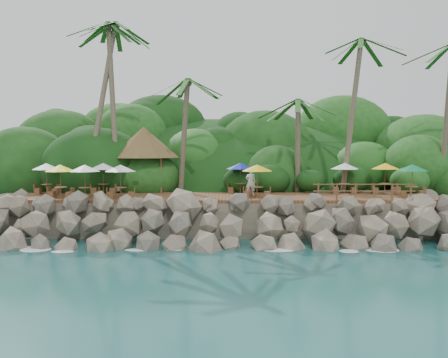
{
  "coord_description": "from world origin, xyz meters",
  "views": [
    {
      "loc": [
        0.21,
        -24.81,
        5.56
      ],
      "look_at": [
        0.0,
        6.0,
        3.4
      ],
      "focal_mm": 38.39,
      "sensor_mm": 36.0,
      "label": 1
    }
  ],
  "objects": [
    {
      "name": "ground",
      "position": [
        0.0,
        0.0,
        0.0
      ],
      "size": [
        140.0,
        140.0,
        0.0
      ],
      "primitive_type": "plane",
      "color": "#19514F",
      "rests_on": "ground"
    },
    {
      "name": "seawall",
      "position": [
        0.0,
        2.0,
        1.15
      ],
      "size": [
        29.0,
        4.0,
        2.3
      ],
      "primitive_type": null,
      "color": "gray",
      "rests_on": "ground"
    },
    {
      "name": "waiter",
      "position": [
        1.72,
        6.07,
        3.18
      ],
      "size": [
        0.67,
        0.46,
        1.77
      ],
      "primitive_type": "imported",
      "rotation": [
        0.0,
        0.0,
        3.2
      ],
      "color": "white",
      "rests_on": "terrace"
    },
    {
      "name": "palapa",
      "position": [
        -5.77,
        9.5,
        5.79
      ],
      "size": [
        5.06,
        5.06,
        4.6
      ],
      "color": "brown",
      "rests_on": "ground"
    },
    {
      "name": "dining_clusters",
      "position": [
        -1.08,
        6.0,
        4.03
      ],
      "size": [
        25.53,
        5.13,
        2.09
      ],
      "color": "brown",
      "rests_on": "terrace"
    },
    {
      "name": "palms",
      "position": [
        1.68,
        8.72,
        12.1
      ],
      "size": [
        29.89,
        6.7,
        13.37
      ],
      "color": "brown",
      "rests_on": "ground"
    },
    {
      "name": "railing",
      "position": [
        8.4,
        3.65,
        2.91
      ],
      "size": [
        6.1,
        0.1,
        1.0
      ],
      "color": "brown",
      "rests_on": "terrace"
    },
    {
      "name": "foam_line",
      "position": [
        0.0,
        0.3,
        0.03
      ],
      "size": [
        25.2,
        0.8,
        0.06
      ],
      "color": "white",
      "rests_on": "ground"
    },
    {
      "name": "terrace",
      "position": [
        0.0,
        6.0,
        2.2
      ],
      "size": [
        26.0,
        5.0,
        0.2
      ],
      "primitive_type": "cube",
      "color": "brown",
      "rests_on": "land_base"
    },
    {
      "name": "land_base",
      "position": [
        0.0,
        16.0,
        1.05
      ],
      "size": [
        32.0,
        25.2,
        2.1
      ],
      "primitive_type": "cube",
      "color": "gray",
      "rests_on": "ground"
    },
    {
      "name": "jungle_hill",
      "position": [
        0.0,
        23.5,
        0.0
      ],
      "size": [
        44.8,
        28.0,
        15.4
      ],
      "primitive_type": "ellipsoid",
      "color": "#143811",
      "rests_on": "ground"
    },
    {
      "name": "jungle_foliage",
      "position": [
        0.0,
        15.0,
        0.0
      ],
      "size": [
        44.0,
        16.0,
        12.0
      ],
      "primitive_type": null,
      "color": "#143811",
      "rests_on": "ground"
    }
  ]
}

